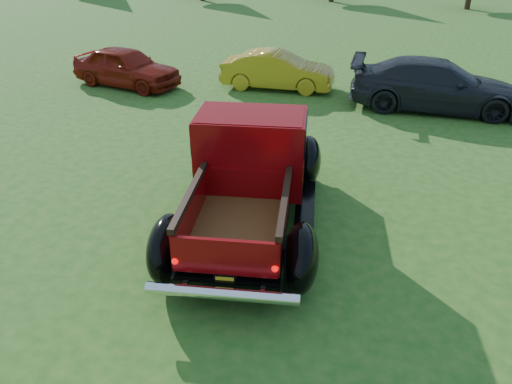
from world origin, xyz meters
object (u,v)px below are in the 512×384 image
at_px(show_car_red, 126,67).
at_px(show_car_yellow, 278,70).
at_px(pickup_truck, 252,168).
at_px(show_car_grey, 436,85).

distance_m(show_car_red, show_car_yellow, 5.12).
xyz_separation_m(pickup_truck, show_car_red, (-6.53, 6.97, -0.30)).
xyz_separation_m(pickup_truck, show_car_yellow, (-1.53, 8.09, -0.34)).
bearing_deg(show_car_red, show_car_grey, -76.05).
relative_size(show_car_yellow, show_car_grey, 0.74).
bearing_deg(show_car_grey, show_car_yellow, 80.92).
relative_size(pickup_truck, show_car_yellow, 1.53).
bearing_deg(pickup_truck, show_car_red, 123.84).
bearing_deg(show_car_yellow, show_car_grey, -100.51).
relative_size(show_car_red, show_car_grey, 0.76).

